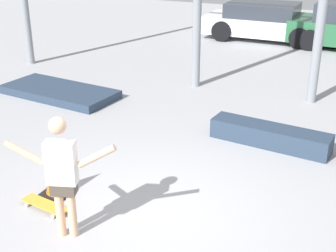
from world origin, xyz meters
TOP-DOWN VIEW (x-y plane):
  - ground_plane at (0.00, 0.00)m, footprint 36.00×36.00m
  - skateboarder at (-0.69, -0.81)m, footprint 1.31×0.50m
  - skateboard at (-1.33, -0.44)m, footprint 0.77×0.33m
  - grind_box at (1.03, 2.86)m, footprint 2.16×0.73m
  - manual_pad at (-3.97, 3.50)m, footprint 2.81×1.47m
  - parked_car_white at (-1.04, 11.17)m, footprint 4.19×2.01m
  - traffic_cone at (-1.42, -0.04)m, footprint 0.41×0.41m

SIDE VIEW (x-z plane):
  - ground_plane at x=0.00m, z-range 0.00..0.00m
  - skateboard at x=-1.33m, z-range 0.02..0.10m
  - manual_pad at x=-3.97m, z-range 0.00..0.18m
  - grind_box at x=1.03m, z-range 0.00..0.35m
  - traffic_cone at x=-1.42m, z-range -0.01..0.66m
  - parked_car_white at x=-1.04m, z-range -0.01..1.22m
  - skateboarder at x=-0.69m, z-range 0.10..1.71m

